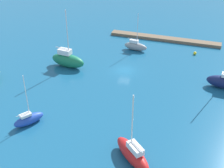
{
  "coord_description": "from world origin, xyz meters",
  "views": [
    {
      "loc": [
        -15.15,
        54.46,
        30.82
      ],
      "look_at": [
        0.0,
        8.4,
        1.5
      ],
      "focal_mm": 49.05,
      "sensor_mm": 36.0,
      "label": 1
    }
  ],
  "objects_px": {
    "sailboat_gray_off_beacon": "(135,46)",
    "mooring_buoy_yellow": "(195,53)",
    "sailboat_red_far_south": "(133,153)",
    "pier_dock": "(164,39)",
    "sailboat_blue_near_pier": "(29,119)",
    "sailboat_green_east_end": "(68,60)",
    "sailboat_navy_by_breakwater": "(224,82)"
  },
  "relations": [
    {
      "from": "sailboat_red_far_south",
      "to": "mooring_buoy_yellow",
      "type": "distance_m",
      "value": 37.39
    },
    {
      "from": "sailboat_red_far_south",
      "to": "sailboat_gray_off_beacon",
      "type": "height_order",
      "value": "sailboat_red_far_south"
    },
    {
      "from": "sailboat_green_east_end",
      "to": "sailboat_navy_by_breakwater",
      "type": "xyz_separation_m",
      "value": [
        -31.78,
        -1.41,
        -0.3
      ]
    },
    {
      "from": "sailboat_gray_off_beacon",
      "to": "sailboat_blue_near_pier",
      "type": "height_order",
      "value": "sailboat_gray_off_beacon"
    },
    {
      "from": "sailboat_navy_by_breakwater",
      "to": "pier_dock",
      "type": "bearing_deg",
      "value": -48.55
    },
    {
      "from": "pier_dock",
      "to": "sailboat_navy_by_breakwater",
      "type": "height_order",
      "value": "sailboat_navy_by_breakwater"
    },
    {
      "from": "pier_dock",
      "to": "sailboat_red_far_south",
      "type": "height_order",
      "value": "sailboat_red_far_south"
    },
    {
      "from": "sailboat_gray_off_beacon",
      "to": "sailboat_green_east_end",
      "type": "bearing_deg",
      "value": -127.28
    },
    {
      "from": "sailboat_red_far_south",
      "to": "sailboat_blue_near_pier",
      "type": "distance_m",
      "value": 17.96
    },
    {
      "from": "sailboat_green_east_end",
      "to": "sailboat_navy_by_breakwater",
      "type": "bearing_deg",
      "value": 8.46
    },
    {
      "from": "sailboat_blue_near_pier",
      "to": "sailboat_navy_by_breakwater",
      "type": "bearing_deg",
      "value": -20.8
    },
    {
      "from": "sailboat_red_far_south",
      "to": "sailboat_green_east_end",
      "type": "xyz_separation_m",
      "value": [
        20.26,
        -22.44,
        0.34
      ]
    },
    {
      "from": "sailboat_blue_near_pier",
      "to": "pier_dock",
      "type": "bearing_deg",
      "value": 13.47
    },
    {
      "from": "sailboat_green_east_end",
      "to": "sailboat_blue_near_pier",
      "type": "relative_size",
      "value": 1.42
    },
    {
      "from": "sailboat_gray_off_beacon",
      "to": "mooring_buoy_yellow",
      "type": "height_order",
      "value": "sailboat_gray_off_beacon"
    },
    {
      "from": "sailboat_navy_by_breakwater",
      "to": "sailboat_blue_near_pier",
      "type": "bearing_deg",
      "value": 40.48
    },
    {
      "from": "pier_dock",
      "to": "sailboat_green_east_end",
      "type": "height_order",
      "value": "sailboat_green_east_end"
    },
    {
      "from": "sailboat_navy_by_breakwater",
      "to": "sailboat_blue_near_pier",
      "type": "xyz_separation_m",
      "value": [
        29.29,
        21.23,
        -0.4
      ]
    },
    {
      "from": "sailboat_blue_near_pier",
      "to": "sailboat_gray_off_beacon",
      "type": "bearing_deg",
      "value": 17.53
    },
    {
      "from": "sailboat_gray_off_beacon",
      "to": "sailboat_blue_near_pier",
      "type": "distance_m",
      "value": 33.72
    },
    {
      "from": "sailboat_green_east_end",
      "to": "sailboat_blue_near_pier",
      "type": "distance_m",
      "value": 19.99
    },
    {
      "from": "mooring_buoy_yellow",
      "to": "pier_dock",
      "type": "bearing_deg",
      "value": -37.56
    },
    {
      "from": "sailboat_blue_near_pier",
      "to": "mooring_buoy_yellow",
      "type": "relative_size",
      "value": 12.4
    },
    {
      "from": "sailboat_green_east_end",
      "to": "sailboat_gray_off_beacon",
      "type": "bearing_deg",
      "value": 53.27
    },
    {
      "from": "sailboat_gray_off_beacon",
      "to": "mooring_buoy_yellow",
      "type": "relative_size",
      "value": 12.78
    },
    {
      "from": "pier_dock",
      "to": "sailboat_gray_off_beacon",
      "type": "height_order",
      "value": "sailboat_gray_off_beacon"
    },
    {
      "from": "sailboat_gray_off_beacon",
      "to": "sailboat_navy_by_breakwater",
      "type": "distance_m",
      "value": 23.06
    },
    {
      "from": "sailboat_navy_by_breakwater",
      "to": "sailboat_red_far_south",
      "type": "bearing_deg",
      "value": 68.75
    },
    {
      "from": "pier_dock",
      "to": "mooring_buoy_yellow",
      "type": "distance_m",
      "value": 10.35
    },
    {
      "from": "pier_dock",
      "to": "sailboat_gray_off_beacon",
      "type": "bearing_deg",
      "value": 56.31
    },
    {
      "from": "sailboat_green_east_end",
      "to": "mooring_buoy_yellow",
      "type": "distance_m",
      "value": 29.28
    },
    {
      "from": "pier_dock",
      "to": "sailboat_blue_near_pier",
      "type": "distance_m",
      "value": 43.28
    }
  ]
}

